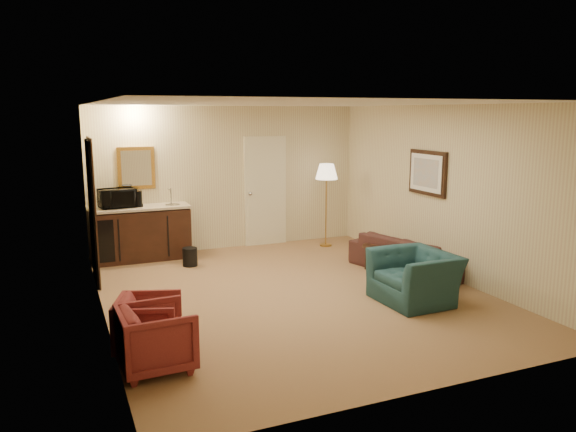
% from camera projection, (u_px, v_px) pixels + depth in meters
% --- Properties ---
extents(ground, '(6.00, 6.00, 0.00)m').
position_uv_depth(ground, '(294.00, 294.00, 7.80)').
color(ground, '#97734D').
rests_on(ground, ground).
extents(room_walls, '(5.02, 6.01, 2.61)m').
position_uv_depth(room_walls, '(267.00, 166.00, 8.14)').
color(room_walls, beige).
rests_on(room_walls, ground).
extents(wetbar_cabinet, '(1.64, 0.58, 0.92)m').
position_uv_depth(wetbar_cabinet, '(141.00, 233.00, 9.55)').
color(wetbar_cabinet, '#321810').
rests_on(wetbar_cabinet, ground).
extents(sofa, '(1.07, 2.00, 0.75)m').
position_uv_depth(sofa, '(409.00, 248.00, 8.84)').
color(sofa, black).
rests_on(sofa, ground).
extents(teal_armchair, '(0.70, 1.05, 0.90)m').
position_uv_depth(teal_armchair, '(415.00, 269.00, 7.42)').
color(teal_armchair, '#1C3E47').
rests_on(teal_armchair, ground).
extents(rose_chair_near, '(0.77, 0.79, 0.66)m').
position_uv_depth(rose_chair_near, '(149.00, 321.00, 5.89)').
color(rose_chair_near, maroon).
rests_on(rose_chair_near, ground).
extents(rose_chair_far, '(0.67, 0.71, 0.70)m').
position_uv_depth(rose_chair_far, '(156.00, 335.00, 5.46)').
color(rose_chair_far, maroon).
rests_on(rose_chair_far, ground).
extents(coffee_table, '(0.75, 0.52, 0.43)m').
position_uv_depth(coffee_table, '(384.00, 257.00, 8.93)').
color(coffee_table, black).
rests_on(coffee_table, ground).
extents(floor_lamp, '(0.51, 0.51, 1.56)m').
position_uv_depth(floor_lamp, '(326.00, 205.00, 10.48)').
color(floor_lamp, '#B4893C').
rests_on(floor_lamp, ground).
extents(waste_bin, '(0.32, 0.32, 0.30)m').
position_uv_depth(waste_bin, '(190.00, 257.00, 9.20)').
color(waste_bin, black).
rests_on(waste_bin, ground).
extents(microwave, '(0.61, 0.40, 0.39)m').
position_uv_depth(microwave, '(117.00, 196.00, 9.33)').
color(microwave, black).
rests_on(microwave, wetbar_cabinet).
extents(coffee_maker, '(0.17, 0.17, 0.27)m').
position_uv_depth(coffee_maker, '(138.00, 199.00, 9.42)').
color(coffee_maker, black).
rests_on(coffee_maker, wetbar_cabinet).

